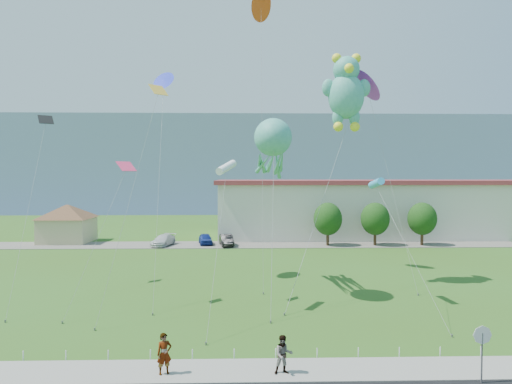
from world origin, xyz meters
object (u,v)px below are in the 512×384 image
pedestrian_left (164,354)px  parked_car_white (163,240)px  teddy_bear_kite (346,90)px  octopus_kite (272,147)px  pavilion (67,220)px  parked_car_black (226,240)px  pedestrian_right (284,355)px  stop_sign (482,340)px  warehouse (423,207)px  parked_car_blue (205,239)px

pedestrian_left → parked_car_white: size_ratio=0.39×
teddy_bear_kite → octopus_kite: bearing=-151.4°
pavilion → parked_car_black: (21.25, -3.97, -2.26)m
pavilion → parked_car_black: 21.74m
pedestrian_right → parked_car_white: (-11.90, 37.53, -0.21)m
pedestrian_right → parked_car_white: size_ratio=0.37×
parked_car_white → pedestrian_right: bearing=-58.8°
stop_sign → parked_car_black: stop_sign is taller
warehouse → parked_car_white: size_ratio=13.17×
pavilion → stop_sign: 53.90m
parked_car_white → parked_car_black: bearing=11.4°
pedestrian_left → teddy_bear_kite: size_ratio=0.10×
warehouse → pedestrian_left: size_ratio=33.91×
pedestrian_left → teddy_bear_kite: 25.39m
parked_car_blue → parked_car_black: bearing=-35.4°
teddy_bear_kite → warehouse: bearing=58.7°
parked_car_white → teddy_bear_kite: teddy_bear_kite is taller
parked_car_white → parked_car_black: (7.94, -0.31, 0.03)m
parked_car_blue → octopus_kite: size_ratio=0.31×
parked_car_white → warehouse: bearing=28.4°
pedestrian_left → teddy_bear_kite: teddy_bear_kite is taller
pedestrian_left → pedestrian_right: bearing=-25.2°
stop_sign → parked_car_black: size_ratio=0.59×
stop_sign → warehouse: bearing=71.1°
stop_sign → pedestrian_right: size_ratio=1.48×
pedestrian_right → pavilion: bearing=114.9°
stop_sign → parked_car_blue: size_ratio=0.63×
pedestrian_right → teddy_bear_kite: 23.54m
parked_car_blue → teddy_bear_kite: (13.22, -21.41, 14.97)m
parked_car_white → parked_car_blue: size_ratio=1.17×
warehouse → pedestrian_right: (-24.79, -47.19, -3.18)m
stop_sign → teddy_bear_kite: 22.89m
pedestrian_left → teddy_bear_kite: bearing=31.4°
parked_car_white → teddy_bear_kite: (18.42, -20.39, 14.97)m
stop_sign → teddy_bear_kite: size_ratio=0.13×
pedestrian_left → octopus_kite: 17.75m
stop_sign → parked_car_white: (-20.19, 38.54, -1.14)m
pavilion → pedestrian_right: 48.34m
pedestrian_left → parked_car_black: size_ratio=0.42×
parked_car_white → parked_car_blue: (5.20, 1.03, 0.00)m
pedestrian_left → parked_car_white: bearing=76.1°
parked_car_blue → octopus_kite: octopus_kite is taller
pavilion → pedestrian_left: size_ratio=5.11×
warehouse → teddy_bear_kite: (-18.27, -30.05, 11.58)m
parked_car_blue → teddy_bear_kite: size_ratio=0.21×
pedestrian_right → parked_car_white: bearing=101.0°
pavilion → parked_car_white: 14.00m
pavilion → parked_car_white: pavilion is taller
stop_sign → pedestrian_left: (-13.53, 1.12, -0.87)m
warehouse → parked_car_white: (-36.69, -9.66, -3.39)m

